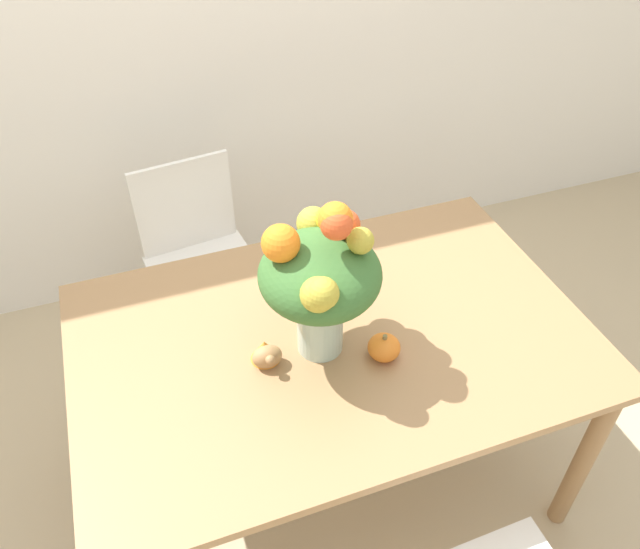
{
  "coord_description": "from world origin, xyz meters",
  "views": [
    {
      "loc": [
        -0.46,
        -1.18,
        2.09
      ],
      "look_at": [
        -0.05,
        -0.03,
        1.02
      ],
      "focal_mm": 35.0,
      "sensor_mm": 36.0,
      "label": 1
    }
  ],
  "objects_px": {
    "flower_vase": "(320,277)",
    "dining_chair_near_window": "(201,262)",
    "pumpkin": "(384,347)",
    "turkey_figurine": "(266,353)"
  },
  "relations": [
    {
      "from": "flower_vase",
      "to": "dining_chair_near_window",
      "type": "distance_m",
      "value": 1.04
    },
    {
      "from": "flower_vase",
      "to": "dining_chair_near_window",
      "type": "height_order",
      "value": "flower_vase"
    },
    {
      "from": "flower_vase",
      "to": "turkey_figurine",
      "type": "bearing_deg",
      "value": -178.82
    },
    {
      "from": "dining_chair_near_window",
      "to": "pumpkin",
      "type": "bearing_deg",
      "value": -76.11
    },
    {
      "from": "turkey_figurine",
      "to": "dining_chair_near_window",
      "type": "bearing_deg",
      "value": 93.2
    },
    {
      "from": "pumpkin",
      "to": "turkey_figurine",
      "type": "xyz_separation_m",
      "value": [
        -0.32,
        0.1,
        -0.0
      ]
    },
    {
      "from": "flower_vase",
      "to": "pumpkin",
      "type": "xyz_separation_m",
      "value": [
        0.15,
        -0.1,
        -0.23
      ]
    },
    {
      "from": "flower_vase",
      "to": "turkey_figurine",
      "type": "distance_m",
      "value": 0.28
    },
    {
      "from": "pumpkin",
      "to": "dining_chair_near_window",
      "type": "xyz_separation_m",
      "value": [
        -0.36,
        0.95,
        -0.34
      ]
    },
    {
      "from": "flower_vase",
      "to": "dining_chair_near_window",
      "type": "bearing_deg",
      "value": 103.85
    }
  ]
}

